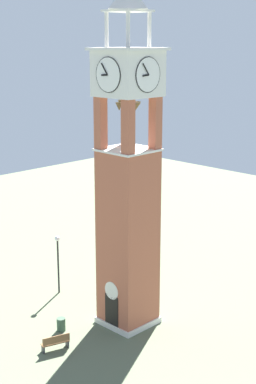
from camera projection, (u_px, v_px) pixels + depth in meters
name	position (u px, v px, depth m)	size (l,w,h in m)	color
ground	(128.00, 322.00, 35.69)	(80.00, 80.00, 0.00)	#5B664C
clock_tower	(128.00, 192.00, 33.55)	(3.35, 3.35, 20.11)	#AD5B42
park_bench	(56.00, 342.00, 32.32)	(0.92, 1.66, 0.95)	brown
lamp_post	(58.00, 254.00, 39.15)	(0.36, 0.36, 4.14)	black
trash_bin	(61.00, 324.00, 34.54)	(0.52, 0.52, 0.80)	#38513D
shrub_near_entry	(113.00, 291.00, 39.00)	(0.96, 0.96, 0.89)	#28562D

